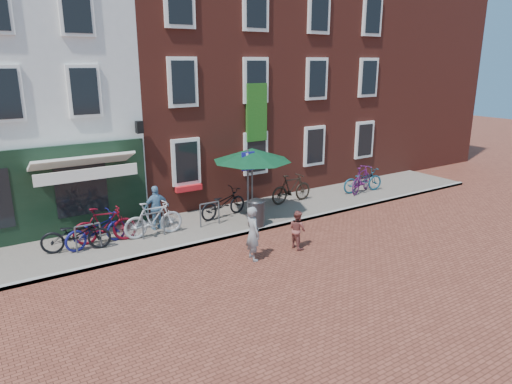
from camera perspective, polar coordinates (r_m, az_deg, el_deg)
ground at (r=14.71m, az=-5.24°, el=-6.18°), size 80.00×80.00×0.00m
sidewalk at (r=16.37m, az=-4.62°, el=-3.66°), size 24.00×3.00×0.10m
building_brick_mid at (r=20.84m, az=-9.91°, el=14.22°), size 6.00×8.00×10.00m
building_brick_right at (r=23.87m, az=3.86°, el=14.58°), size 6.00×8.00×10.00m
filler_right at (r=28.26m, az=14.75°, el=13.28°), size 7.00×8.00×9.00m
litter_bin at (r=15.59m, az=0.05°, el=-2.35°), size 0.56×0.56×1.03m
parking_sign at (r=15.96m, az=-0.99°, el=2.38°), size 0.50×0.07×2.50m
parasol at (r=16.20m, az=-0.49°, el=4.93°), size 2.80×2.80×2.58m
woman at (r=13.14m, az=-0.39°, el=-5.13°), size 0.44×0.61×1.59m
boy at (r=14.08m, az=5.13°, el=-4.63°), size 0.46×0.58×1.18m
cafe_person at (r=15.59m, az=-12.17°, el=-1.90°), size 0.87×0.37×1.49m
bicycle_0 at (r=14.56m, az=-21.35°, el=-4.89°), size 2.07×1.15×1.03m
bicycle_1 at (r=14.90m, az=-18.14°, el=-3.88°), size 1.97×0.92×1.14m
bicycle_2 at (r=14.75m, az=-19.12°, el=-4.41°), size 2.05×1.06×1.03m
bicycle_3 at (r=15.05m, az=-12.54°, el=-3.26°), size 1.93×0.65×1.14m
bicycle_4 at (r=16.55m, az=-4.07°, el=-1.38°), size 2.05×1.02×1.03m
bicycle_5 at (r=18.26m, az=4.39°, el=0.45°), size 1.91×0.57×1.14m
bicycle_6 at (r=20.23m, az=13.02°, el=1.43°), size 2.03×0.93×1.03m
bicycle_7 at (r=20.12m, az=12.89°, el=1.53°), size 1.96×1.21×1.14m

